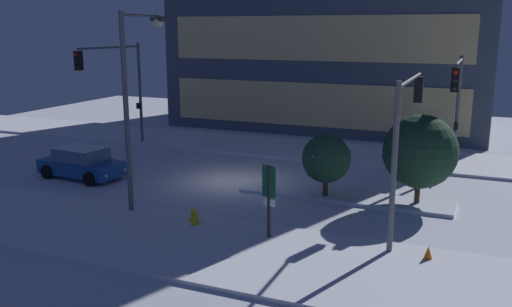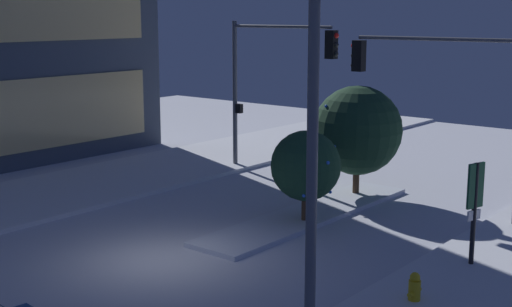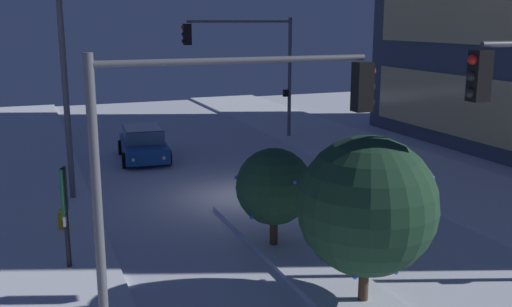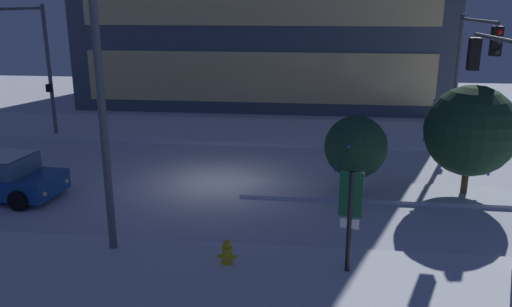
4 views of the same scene
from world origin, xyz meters
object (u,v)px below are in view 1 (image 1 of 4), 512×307
Objects in this scene: street_lamp_arched at (136,82)px; fire_hydrant at (194,219)px; decorated_tree_left_of_median at (420,152)px; traffic_light_corner_far_left at (117,77)px; parking_info_sign at (269,194)px; traffic_light_corner_near_right at (407,121)px; car_near at (82,163)px; decorated_tree_median at (326,159)px; traffic_light_corner_far_right at (457,97)px; construction_cone at (428,254)px.

street_lamp_arched reaches higher than fire_hydrant.
decorated_tree_left_of_median is at bearing -73.16° from street_lamp_arched.
street_lamp_arched reaches higher than traffic_light_corner_far_left.
fire_hydrant is 0.29× the size of parking_info_sign.
fire_hydrant is at bearing -119.95° from street_lamp_arched.
traffic_light_corner_near_right is at bearing -39.64° from parking_info_sign.
traffic_light_corner_near_right reaches higher than fire_hydrant.
parking_info_sign reaches higher than car_near.
decorated_tree_median is (3.41, 5.26, 1.40)m from fire_hydrant.
street_lamp_arched is at bearing 156.20° from fire_hydrant.
fire_hydrant is (-8.14, -10.18, -3.68)m from traffic_light_corner_far_right.
car_near is 12.07m from parking_info_sign.
street_lamp_arched is 2.93× the size of parking_info_sign.
decorated_tree_median is 3.78m from decorated_tree_left_of_median.
parking_info_sign is at bearing -0.65° from fire_hydrant.
fire_hydrant is at bearing -38.63° from traffic_light_corner_far_right.
decorated_tree_left_of_median is (17.61, -4.07, -2.07)m from traffic_light_corner_far_left.
decorated_tree_left_of_median is at bearing 76.98° from traffic_light_corner_far_left.
street_lamp_arched reaches higher than traffic_light_corner_far_right.
traffic_light_corner_far_left is 1.07× the size of traffic_light_corner_far_right.
traffic_light_corner_far_right is 7.53m from traffic_light_corner_near_right.
street_lamp_arched is at bearing -52.31° from traffic_light_corner_far_right.
fire_hydrant is 6.42m from decorated_tree_median.
traffic_light_corner_far_left is at bearing -89.04° from traffic_light_corner_far_right.
decorated_tree_median reaches higher than parking_info_sign.
construction_cone is at bearing -102.41° from street_lamp_arched.
parking_info_sign is 0.94× the size of decorated_tree_median.
fire_hydrant is at bearing -178.77° from construction_cone.
traffic_light_corner_near_right is 8.27m from fire_hydrant.
traffic_light_corner_near_right reaches higher than parking_info_sign.
car_near is 17.99m from traffic_light_corner_far_right.
car_near is at bearing 85.96° from parking_info_sign.
parking_info_sign reaches higher than construction_cone.
car_near is 5.85× the size of fire_hydrant.
traffic_light_corner_near_right is at bearing -9.35° from traffic_light_corner_far_right.
traffic_light_corner_near_right is at bearing -35.68° from decorated_tree_median.
traffic_light_corner_near_right is at bearing 21.68° from fire_hydrant.
fire_hydrant is at bearing 111.68° from traffic_light_corner_near_right.
decorated_tree_left_of_median reaches higher than car_near.
traffic_light_corner_far_right reaches higher than parking_info_sign.
decorated_tree_left_of_median is (7.12, 5.80, 1.92)m from fire_hydrant.
construction_cone is (8.12, 0.17, -0.09)m from fire_hydrant.
traffic_light_corner_far_left is 18.63m from traffic_light_corner_far_right.
street_lamp_arched reaches higher than construction_cone.
street_lamp_arched is (-10.12, -1.33, 1.07)m from traffic_light_corner_near_right.
traffic_light_corner_far_left is 8.24× the size of fire_hydrant.
decorated_tree_median is (0.49, 5.30, 0.09)m from parking_info_sign.
street_lamp_arched is 8.33m from decorated_tree_median.
decorated_tree_median is 7.09m from construction_cone.
street_lamp_arched is 12.36m from construction_cone.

